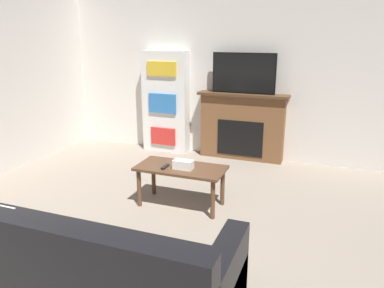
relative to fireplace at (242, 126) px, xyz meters
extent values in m
cube|color=silver|center=(-0.29, 0.14, 0.82)|extent=(6.43, 0.06, 2.70)
cube|color=brown|center=(0.00, 0.00, -0.02)|extent=(1.30, 0.22, 1.01)
cube|color=black|center=(0.00, -0.11, -0.17)|extent=(0.72, 0.01, 0.55)
cube|color=#4C331E|center=(0.00, -0.02, 0.50)|extent=(1.40, 0.28, 0.04)
cube|color=black|center=(0.00, -0.02, 0.82)|extent=(0.97, 0.03, 0.61)
cube|color=black|center=(0.00, -0.03, 0.82)|extent=(0.93, 0.01, 0.57)
cube|color=black|center=(-0.44, -3.71, -0.32)|extent=(2.54, 0.89, 0.41)
cube|color=black|center=(-0.44, -4.07, 0.10)|extent=(2.54, 0.16, 0.44)
cube|color=brown|center=(-0.24, -1.93, -0.07)|extent=(1.01, 0.49, 0.03)
cylinder|color=brown|center=(-0.69, -2.12, -0.31)|extent=(0.05, 0.05, 0.44)
cylinder|color=brown|center=(0.20, -2.12, -0.31)|extent=(0.05, 0.05, 0.44)
cylinder|color=brown|center=(-0.69, -1.75, -0.31)|extent=(0.05, 0.05, 0.44)
cylinder|color=brown|center=(0.20, -1.75, -0.31)|extent=(0.05, 0.05, 0.44)
cube|color=white|center=(-0.19, -1.98, 0.00)|extent=(0.22, 0.12, 0.10)
cube|color=black|center=(-0.40, -2.02, -0.04)|extent=(0.04, 0.15, 0.02)
cube|color=white|center=(-1.29, -0.02, 0.31)|extent=(0.77, 0.26, 1.67)
cube|color=red|center=(-1.29, -0.16, -0.25)|extent=(0.43, 0.03, 0.29)
cube|color=#2D70B7|center=(-1.29, -0.16, 0.31)|extent=(0.48, 0.03, 0.32)
cube|color=gold|center=(-1.29, -0.16, 0.86)|extent=(0.50, 0.03, 0.23)
camera|label=1|loc=(1.29, -5.62, 1.40)|focal=35.00mm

